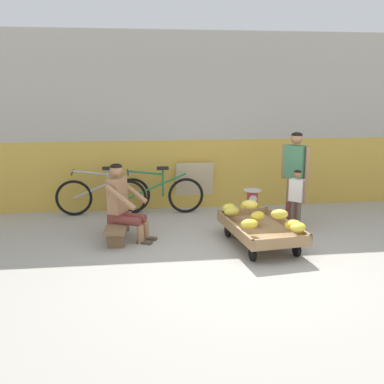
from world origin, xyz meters
The scene contains 14 objects.
ground_plane centered at (0.00, 0.00, 0.00)m, with size 80.00×80.00×0.00m, color #A39E93.
back_wall centered at (0.00, 3.12, 1.59)m, with size 16.00×0.30×3.19m.
banana_cart centered at (0.37, 0.76, 0.24)m, with size 1.01×1.53×0.36m.
banana_pile centered at (0.34, 0.72, 0.46)m, with size 1.00×1.37×0.26m.
low_bench centered at (-1.65, 1.33, 0.20)m, with size 0.39×1.12×0.27m.
vendor_seated centered at (-1.57, 1.29, 0.57)m, with size 0.74×0.63×1.14m.
plastic_crate centered at (0.50, 1.75, 0.15)m, with size 0.36×0.28×0.30m.
weighing_scale centered at (0.50, 1.75, 0.45)m, with size 0.30×0.30×0.29m.
bicycle_near_left centered at (-1.96, 2.71, 0.35)m, with size 1.66×0.48×0.86m.
bicycle_far_left centered at (-1.01, 2.60, 0.35)m, with size 1.66×0.48×0.86m.
sign_board centered at (-0.30, 2.93, 0.44)m, with size 0.70×0.25×0.88m.
customer_adult centered at (1.16, 1.64, 0.95)m, with size 0.36×0.39×1.53m.
customer_child centered at (1.05, 1.22, 0.62)m, with size 0.25×0.24×1.01m.
shopping_bag centered at (0.49, 1.36, 0.12)m, with size 0.18×0.12×0.24m, color green.
Camera 1 is at (-1.35, -5.15, 2.22)m, focal length 41.88 mm.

